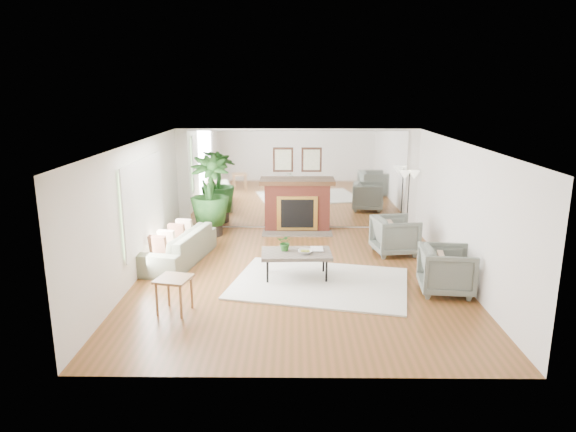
{
  "coord_description": "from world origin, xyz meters",
  "views": [
    {
      "loc": [
        -0.1,
        -9.13,
        3.45
      ],
      "look_at": [
        -0.2,
        0.6,
        1.03
      ],
      "focal_mm": 32.0,
      "sensor_mm": 36.0,
      "label": 1
    }
  ],
  "objects_px": {
    "fireplace": "(297,205)",
    "side_table": "(174,283)",
    "coffee_table": "(296,254)",
    "armchair_back": "(395,235)",
    "armchair_front": "(447,270)",
    "potted_ficus": "(210,194)",
    "floor_lamp": "(409,180)",
    "sofa": "(178,246)"
  },
  "relations": [
    {
      "from": "armchair_front",
      "to": "side_table",
      "type": "distance_m",
      "value": 4.61
    },
    {
      "from": "armchair_front",
      "to": "fireplace",
      "type": "bearing_deg",
      "value": 38.27
    },
    {
      "from": "side_table",
      "to": "fireplace",
      "type": "bearing_deg",
      "value": 67.93
    },
    {
      "from": "armchair_back",
      "to": "floor_lamp",
      "type": "height_order",
      "value": "floor_lamp"
    },
    {
      "from": "coffee_table",
      "to": "side_table",
      "type": "xyz_separation_m",
      "value": [
        -1.93,
        -1.5,
        0.01
      ]
    },
    {
      "from": "armchair_front",
      "to": "armchair_back",
      "type": "bearing_deg",
      "value": 18.11
    },
    {
      "from": "fireplace",
      "to": "coffee_table",
      "type": "height_order",
      "value": "fireplace"
    },
    {
      "from": "side_table",
      "to": "potted_ficus",
      "type": "bearing_deg",
      "value": 91.47
    },
    {
      "from": "fireplace",
      "to": "floor_lamp",
      "type": "height_order",
      "value": "fireplace"
    },
    {
      "from": "fireplace",
      "to": "side_table",
      "type": "relative_size",
      "value": 3.39
    },
    {
      "from": "armchair_back",
      "to": "fireplace",
      "type": "bearing_deg",
      "value": 39.63
    },
    {
      "from": "side_table",
      "to": "coffee_table",
      "type": "bearing_deg",
      "value": 37.85
    },
    {
      "from": "fireplace",
      "to": "floor_lamp",
      "type": "distance_m",
      "value": 2.78
    },
    {
      "from": "armchair_back",
      "to": "side_table",
      "type": "distance_m",
      "value": 5.05
    },
    {
      "from": "side_table",
      "to": "potted_ficus",
      "type": "relative_size",
      "value": 0.31
    },
    {
      "from": "fireplace",
      "to": "potted_ficus",
      "type": "xyz_separation_m",
      "value": [
        -2.08,
        -0.46,
        0.37
      ]
    },
    {
      "from": "fireplace",
      "to": "side_table",
      "type": "bearing_deg",
      "value": -112.07
    },
    {
      "from": "armchair_back",
      "to": "armchair_front",
      "type": "height_order",
      "value": "armchair_front"
    },
    {
      "from": "armchair_front",
      "to": "potted_ficus",
      "type": "distance_m",
      "value": 5.87
    },
    {
      "from": "armchair_back",
      "to": "floor_lamp",
      "type": "relative_size",
      "value": 0.58
    },
    {
      "from": "sofa",
      "to": "armchair_back",
      "type": "height_order",
      "value": "armchair_back"
    },
    {
      "from": "potted_ficus",
      "to": "floor_lamp",
      "type": "bearing_deg",
      "value": 3.61
    },
    {
      "from": "fireplace",
      "to": "armchair_back",
      "type": "height_order",
      "value": "fireplace"
    },
    {
      "from": "side_table",
      "to": "floor_lamp",
      "type": "relative_size",
      "value": 0.39
    },
    {
      "from": "coffee_table",
      "to": "fireplace",
      "type": "bearing_deg",
      "value": 89.34
    },
    {
      "from": "fireplace",
      "to": "sofa",
      "type": "height_order",
      "value": "fireplace"
    },
    {
      "from": "floor_lamp",
      "to": "potted_ficus",
      "type": "bearing_deg",
      "value": -176.39
    },
    {
      "from": "armchair_front",
      "to": "potted_ficus",
      "type": "relative_size",
      "value": 0.46
    },
    {
      "from": "floor_lamp",
      "to": "coffee_table",
      "type": "bearing_deg",
      "value": -130.55
    },
    {
      "from": "armchair_front",
      "to": "side_table",
      "type": "bearing_deg",
      "value": 106.42
    },
    {
      "from": "sofa",
      "to": "armchair_back",
      "type": "bearing_deg",
      "value": 108.27
    },
    {
      "from": "armchair_front",
      "to": "coffee_table",
      "type": "bearing_deg",
      "value": 81.69
    },
    {
      "from": "fireplace",
      "to": "armchair_front",
      "type": "relative_size",
      "value": 2.3
    },
    {
      "from": "armchair_front",
      "to": "floor_lamp",
      "type": "height_order",
      "value": "floor_lamp"
    },
    {
      "from": "sofa",
      "to": "floor_lamp",
      "type": "bearing_deg",
      "value": 124.68
    },
    {
      "from": "coffee_table",
      "to": "armchair_back",
      "type": "bearing_deg",
      "value": 35.65
    },
    {
      "from": "fireplace",
      "to": "coffee_table",
      "type": "relative_size",
      "value": 1.56
    },
    {
      "from": "sofa",
      "to": "floor_lamp",
      "type": "relative_size",
      "value": 1.45
    },
    {
      "from": "side_table",
      "to": "floor_lamp",
      "type": "distance_m",
      "value": 6.68
    },
    {
      "from": "fireplace",
      "to": "armchair_back",
      "type": "xyz_separation_m",
      "value": [
        2.08,
        -1.84,
        -0.26
      ]
    },
    {
      "from": "coffee_table",
      "to": "potted_ficus",
      "type": "xyz_separation_m",
      "value": [
        -2.05,
        2.9,
        0.55
      ]
    },
    {
      "from": "sofa",
      "to": "side_table",
      "type": "xyz_separation_m",
      "value": [
        0.48,
        -2.44,
        0.16
      ]
    }
  ]
}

